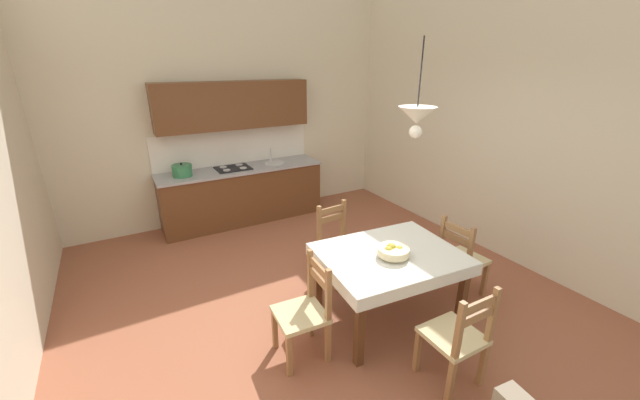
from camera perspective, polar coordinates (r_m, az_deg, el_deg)
ground_plane at (r=4.16m, az=1.40°, el=-16.79°), size 5.82×6.59×0.10m
wall_back at (r=6.13m, az=-13.79°, el=16.08°), size 5.82×0.12×4.07m
wall_right at (r=5.22m, az=28.54°, el=13.47°), size 0.12×6.59×4.07m
kitchen_cabinetry at (r=6.01m, az=-12.30°, el=4.63°), size 2.57×0.63×2.20m
dining_table at (r=3.70m, az=10.70°, el=-9.72°), size 1.41×1.15×0.75m
dining_chair_kitchen_side at (r=4.39m, az=2.85°, el=-6.95°), size 0.45×0.45×0.93m
dining_chair_tv_side at (r=3.34m, az=-2.40°, el=-16.98°), size 0.45×0.45×0.93m
dining_chair_camera_side at (r=3.28m, az=20.52°, el=-19.39°), size 0.42×0.42×0.93m
dining_chair_window_side at (r=4.37m, az=21.06°, el=-8.58°), size 0.44×0.44×0.93m
fruit_bowl at (r=3.55m, az=11.28°, el=-7.79°), size 0.30×0.30×0.12m
pendant_lamp at (r=3.25m, az=14.81°, el=12.45°), size 0.32×0.32×0.80m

